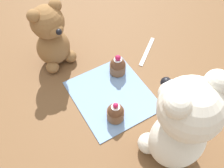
{
  "coord_description": "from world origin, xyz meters",
  "views": [
    {
      "loc": [
        0.22,
        0.38,
        0.63
      ],
      "look_at": [
        0.0,
        0.0,
        0.06
      ],
      "focal_mm": 42.0,
      "sensor_mm": 36.0,
      "label": 1
    }
  ],
  "objects_px": {
    "cupcake_near_tan_bear": "(118,66)",
    "cupcake_near_cream_bear": "(115,112)",
    "teaspoon": "(147,51)",
    "teddy_bear_cream": "(182,125)",
    "teddy_bear_tan": "(51,37)"
  },
  "relations": [
    {
      "from": "cupcake_near_tan_bear",
      "to": "cupcake_near_cream_bear",
      "type": "bearing_deg",
      "value": 56.43
    },
    {
      "from": "cupcake_near_tan_bear",
      "to": "teaspoon",
      "type": "distance_m",
      "value": 0.14
    },
    {
      "from": "cupcake_near_tan_bear",
      "to": "teaspoon",
      "type": "xyz_separation_m",
      "value": [
        -0.13,
        -0.03,
        -0.03
      ]
    },
    {
      "from": "teddy_bear_cream",
      "to": "teaspoon",
      "type": "bearing_deg",
      "value": -116.4
    },
    {
      "from": "teddy_bear_cream",
      "to": "teddy_bear_tan",
      "type": "height_order",
      "value": "teddy_bear_cream"
    },
    {
      "from": "teddy_bear_tan",
      "to": "cupcake_near_tan_bear",
      "type": "xyz_separation_m",
      "value": [
        -0.14,
        0.14,
        -0.07
      ]
    },
    {
      "from": "teddy_bear_tan",
      "to": "cupcake_near_cream_bear",
      "type": "xyz_separation_m",
      "value": [
        -0.05,
        0.28,
        -0.07
      ]
    },
    {
      "from": "teddy_bear_cream",
      "to": "teaspoon",
      "type": "relative_size",
      "value": 2.06
    },
    {
      "from": "teddy_bear_cream",
      "to": "cupcake_near_cream_bear",
      "type": "bearing_deg",
      "value": -65.96
    },
    {
      "from": "teddy_bear_tan",
      "to": "cupcake_near_cream_bear",
      "type": "distance_m",
      "value": 0.29
    },
    {
      "from": "cupcake_near_tan_bear",
      "to": "teddy_bear_cream",
      "type": "bearing_deg",
      "value": 85.89
    },
    {
      "from": "teaspoon",
      "to": "cupcake_near_cream_bear",
      "type": "bearing_deg",
      "value": 178.94
    },
    {
      "from": "teddy_bear_cream",
      "to": "cupcake_near_cream_bear",
      "type": "xyz_separation_m",
      "value": [
        0.07,
        -0.15,
        -0.11
      ]
    },
    {
      "from": "cupcake_near_cream_bear",
      "to": "cupcake_near_tan_bear",
      "type": "height_order",
      "value": "cupcake_near_tan_bear"
    },
    {
      "from": "teddy_bear_cream",
      "to": "cupcake_near_tan_bear",
      "type": "distance_m",
      "value": 0.31
    }
  ]
}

